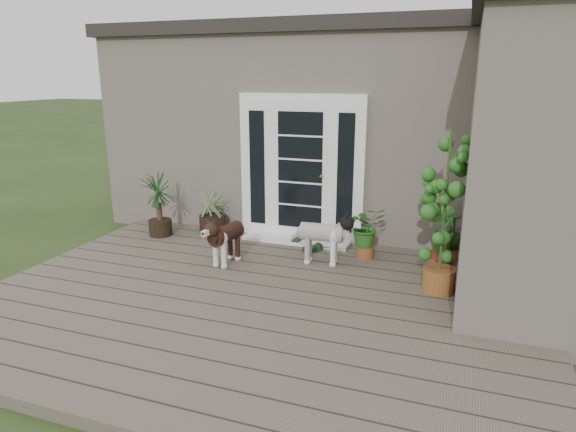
% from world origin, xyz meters
% --- Properties ---
extents(deck, '(6.20, 4.60, 0.12)m').
position_xyz_m(deck, '(0.00, 0.40, 0.06)').
color(deck, '#6B5B4C').
rests_on(deck, ground).
extents(house_main, '(7.40, 4.00, 3.10)m').
position_xyz_m(house_main, '(0.00, 4.65, 1.55)').
color(house_main, '#665E54').
rests_on(house_main, ground).
extents(roof_main, '(7.60, 4.20, 0.20)m').
position_xyz_m(roof_main, '(0.00, 4.65, 3.20)').
color(roof_main, '#2D2826').
rests_on(roof_main, house_main).
extents(house_wing, '(1.60, 2.40, 3.10)m').
position_xyz_m(house_wing, '(2.90, 1.50, 1.55)').
color(house_wing, '#665E54').
rests_on(house_wing, ground).
extents(roof_wing, '(1.80, 2.60, 0.20)m').
position_xyz_m(roof_wing, '(2.90, 1.50, 3.20)').
color(roof_wing, '#2D2826').
rests_on(roof_wing, house_wing).
extents(door_unit, '(1.90, 0.14, 2.15)m').
position_xyz_m(door_unit, '(-0.20, 2.60, 1.19)').
color(door_unit, white).
rests_on(door_unit, deck).
extents(door_step, '(1.60, 0.40, 0.05)m').
position_xyz_m(door_step, '(-0.20, 2.40, 0.14)').
color(door_step, white).
rests_on(door_step, deck).
extents(brindle_dog, '(0.41, 0.75, 0.60)m').
position_xyz_m(brindle_dog, '(-0.78, 1.24, 0.42)').
color(brindle_dog, '#361C13').
rests_on(brindle_dog, deck).
extents(white_dog, '(0.77, 0.38, 0.62)m').
position_xyz_m(white_dog, '(0.40, 1.67, 0.43)').
color(white_dog, silver).
rests_on(white_dog, deck).
extents(spider_plant, '(0.91, 0.91, 0.74)m').
position_xyz_m(spider_plant, '(-1.59, 2.40, 0.49)').
color(spider_plant, '#96BD74').
rests_on(spider_plant, deck).
extents(yucca, '(0.75, 0.75, 0.97)m').
position_xyz_m(yucca, '(-2.29, 1.99, 0.61)').
color(yucca, black).
rests_on(yucca, deck).
extents(herb_a, '(0.69, 0.69, 0.64)m').
position_xyz_m(herb_a, '(0.89, 2.10, 0.44)').
color(herb_a, '#26641C').
rests_on(herb_a, deck).
extents(herb_b, '(0.51, 0.51, 0.56)m').
position_xyz_m(herb_b, '(1.88, 2.20, 0.40)').
color(herb_b, '#26641C').
rests_on(herb_b, deck).
extents(herb_c, '(0.40, 0.40, 0.48)m').
position_xyz_m(herb_c, '(2.01, 2.40, 0.36)').
color(herb_c, '#285F1B').
rests_on(herb_c, deck).
extents(sapling, '(0.67, 0.67, 1.95)m').
position_xyz_m(sapling, '(1.91, 1.28, 1.09)').
color(sapling, '#21651C').
rests_on(sapling, deck).
extents(clog_left, '(0.19, 0.35, 0.10)m').
position_xyz_m(clog_left, '(-0.15, 2.36, 0.17)').
color(clog_left, black).
rests_on(clog_left, deck).
extents(clog_right, '(0.32, 0.33, 0.09)m').
position_xyz_m(clog_right, '(0.15, 2.07, 0.17)').
color(clog_right, '#163919').
rests_on(clog_right, deck).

